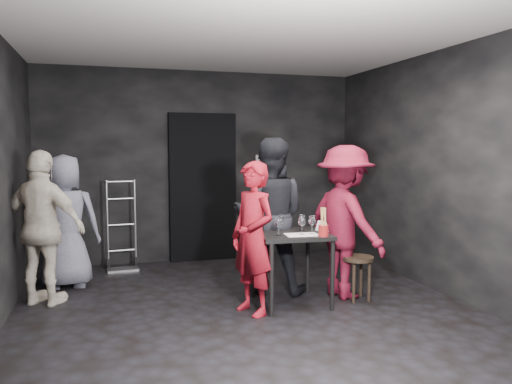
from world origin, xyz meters
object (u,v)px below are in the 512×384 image
object	(u,v)px
stool	(358,266)
woman_black	(270,204)
hand_truck	(122,253)
breadstick_cup	(323,222)
wine_bottle	(260,222)
bystander_grey	(66,219)
server_red	(253,238)
bystander_cream	(43,223)
tasting_table	(291,242)
man_maroon	(345,214)

from	to	relation	value
stool	woman_black	bearing A→B (deg)	144.74
hand_truck	breadstick_cup	world-z (taller)	hand_truck
hand_truck	wine_bottle	size ratio (longest dim) A/B	4.10
stool	breadstick_cup	bearing A→B (deg)	-156.15
stool	woman_black	distance (m)	1.16
bystander_grey	wine_bottle	bearing A→B (deg)	152.05
wine_bottle	bystander_grey	bearing A→B (deg)	147.56
bystander_grey	wine_bottle	size ratio (longest dim) A/B	5.47
hand_truck	woman_black	bearing A→B (deg)	-48.60
hand_truck	woman_black	xyz separation A→B (m)	(1.56, -1.54, 0.78)
stool	wine_bottle	xyz separation A→B (m)	(-1.03, 0.16, 0.49)
server_red	stool	bearing A→B (deg)	70.71
stool	hand_truck	bearing A→B (deg)	138.36
bystander_grey	breadstick_cup	size ratio (longest dim) A/B	5.15
bystander_cream	bystander_grey	size ratio (longest dim) A/B	1.07
stool	server_red	world-z (taller)	server_red
tasting_table	server_red	distance (m)	0.50
bystander_cream	bystander_grey	bearing A→B (deg)	-75.11
bystander_grey	breadstick_cup	xyz separation A→B (m)	(2.50, -1.63, 0.09)
woman_black	breadstick_cup	size ratio (longest dim) A/B	6.44
server_red	bystander_cream	xyz separation A→B (m)	(-1.99, 0.87, 0.11)
bystander_grey	stool	bearing A→B (deg)	159.30
server_red	bystander_cream	size ratio (longest dim) A/B	0.87
bystander_cream	wine_bottle	distance (m)	2.23
tasting_table	server_red	world-z (taller)	server_red
server_red	woman_black	size ratio (longest dim) A/B	0.75
man_maroon	bystander_grey	bearing A→B (deg)	50.81
server_red	man_maroon	size ratio (longest dim) A/B	0.82
tasting_table	man_maroon	world-z (taller)	man_maroon
breadstick_cup	hand_truck	bearing A→B (deg)	128.65
stool	wine_bottle	distance (m)	1.16
tasting_table	man_maroon	distance (m)	0.70
bystander_grey	bystander_cream	bearing A→B (deg)	79.13
stool	breadstick_cup	world-z (taller)	breadstick_cup
hand_truck	server_red	size ratio (longest dim) A/B	0.80
server_red	hand_truck	bearing A→B (deg)	-175.06
server_red	bystander_grey	distance (m)	2.35
tasting_table	hand_truck	bearing A→B (deg)	129.14
bystander_cream	wine_bottle	xyz separation A→B (m)	(2.14, -0.63, 0.01)
stool	woman_black	xyz separation A→B (m)	(-0.80, 0.56, 0.62)
woman_black	man_maroon	bearing A→B (deg)	175.82
hand_truck	stool	world-z (taller)	hand_truck
tasting_table	breadstick_cup	xyz separation A→B (m)	(0.22, -0.31, 0.24)
man_maroon	bystander_grey	size ratio (longest dim) A/B	1.14
bystander_cream	bystander_grey	xyz separation A→B (m)	(0.17, 0.62, -0.06)
bystander_grey	breadstick_cup	bearing A→B (deg)	151.28
server_red	bystander_cream	bearing A→B (deg)	-137.14
breadstick_cup	server_red	bearing A→B (deg)	168.51
woman_black	man_maroon	distance (m)	0.83
server_red	bystander_grey	size ratio (longest dim) A/B	0.93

